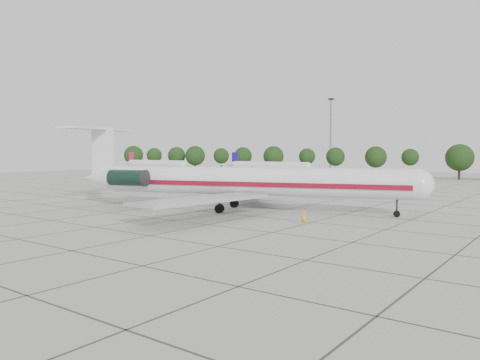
{
  "coord_description": "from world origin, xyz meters",
  "views": [
    {
      "loc": [
        39.55,
        -52.77,
        7.62
      ],
      "look_at": [
        -0.81,
        1.56,
        3.5
      ],
      "focal_mm": 35.0,
      "sensor_mm": 36.0,
      "label": 1
    }
  ],
  "objects": [
    {
      "name": "ground",
      "position": [
        0.0,
        0.0,
        0.0
      ],
      "size": [
        260.0,
        260.0,
        0.0
      ],
      "primitive_type": "plane",
      "color": "#A5A59E",
      "rests_on": "ground"
    },
    {
      "name": "tree_line",
      "position": [
        -11.68,
        85.0,
        5.98
      ],
      "size": [
        249.86,
        8.44,
        10.22
      ],
      "color": "#332114",
      "rests_on": "ground"
    },
    {
      "name": "floodlight_mast",
      "position": [
        -30.0,
        92.0,
        14.28
      ],
      "size": [
        1.6,
        1.6,
        25.45
      ],
      "color": "slate",
      "rests_on": "ground"
    },
    {
      "name": "bg_airliner_b",
      "position": [
        -40.88,
        70.5,
        2.91
      ],
      "size": [
        28.24,
        27.2,
        7.4
      ],
      "color": "silver",
      "rests_on": "ground"
    },
    {
      "name": "bg_airliner_a",
      "position": [
        -87.92,
        66.58,
        2.91
      ],
      "size": [
        28.24,
        27.2,
        7.4
      ],
      "color": "silver",
      "rests_on": "ground"
    },
    {
      "name": "ground_crew",
      "position": [
        16.32,
        -10.44,
        0.8
      ],
      "size": [
        0.67,
        0.53,
        1.6
      ],
      "primitive_type": "imported",
      "rotation": [
        0.0,
        0.0,
        3.42
      ],
      "color": "yellow",
      "rests_on": "ground"
    },
    {
      "name": "apron_joints",
      "position": [
        0.0,
        15.0,
        0.01
      ],
      "size": [
        170.0,
        170.0,
        0.02
      ],
      "primitive_type": "cube",
      "color": "#383838",
      "rests_on": "ground"
    },
    {
      "name": "main_airliner",
      "position": [
        2.84,
        -5.03,
        3.89
      ],
      "size": [
        45.88,
        35.02,
        11.01
      ],
      "rotation": [
        0.0,
        0.0,
        0.32
      ],
      "color": "silver",
      "rests_on": "ground"
    }
  ]
}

